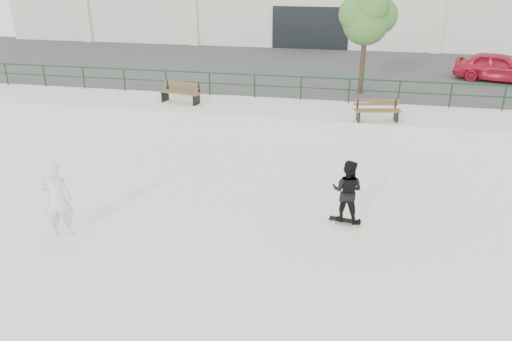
% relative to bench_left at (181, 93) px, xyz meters
% --- Properties ---
extents(ground, '(120.00, 120.00, 0.00)m').
position_rel_bench_left_xyz_m(ground, '(3.84, -9.46, -0.91)').
color(ground, silver).
rests_on(ground, ground).
extents(ledge, '(30.00, 3.00, 0.50)m').
position_rel_bench_left_xyz_m(ledge, '(3.84, 0.04, -0.66)').
color(ledge, silver).
rests_on(ledge, ground).
extents(parking_strip, '(60.00, 14.00, 0.50)m').
position_rel_bench_left_xyz_m(parking_strip, '(3.84, 8.54, -0.66)').
color(parking_strip, '#363636').
rests_on(parking_strip, ground).
extents(railing, '(28.00, 0.06, 1.03)m').
position_rel_bench_left_xyz_m(railing, '(3.84, 1.34, 0.33)').
color(railing, '#143919').
rests_on(railing, ledge).
extents(bench_left, '(1.89, 0.89, 0.84)m').
position_rel_bench_left_xyz_m(bench_left, '(0.00, 0.00, 0.00)').
color(bench_left, brown).
rests_on(bench_left, ledge).
extents(bench_right, '(1.74, 0.82, 0.78)m').
position_rel_bench_left_xyz_m(bench_right, '(7.94, -1.00, -0.03)').
color(bench_right, brown).
rests_on(bench_right, ledge).
extents(tree, '(2.47, 2.20, 4.40)m').
position_rel_bench_left_xyz_m(tree, '(7.33, 3.12, 2.88)').
color(tree, '#3F2F1F').
rests_on(tree, parking_strip).
extents(red_car, '(4.36, 2.76, 1.38)m').
position_rel_bench_left_xyz_m(red_car, '(13.83, 6.86, 0.28)').
color(red_car, '#B21529').
rests_on(red_car, parking_strip).
extents(skateboard, '(0.80, 0.32, 0.09)m').
position_rel_bench_left_xyz_m(skateboard, '(7.11, -8.21, -0.84)').
color(skateboard, black).
rests_on(skateboard, ground).
extents(standing_skater, '(0.89, 0.76, 1.58)m').
position_rel_bench_left_xyz_m(standing_skater, '(7.11, -8.21, -0.03)').
color(standing_skater, black).
rests_on(standing_skater, skateboard).
extents(seated_skater, '(0.78, 0.63, 1.85)m').
position_rel_bench_left_xyz_m(seated_skater, '(0.58, -10.11, 0.01)').
color(seated_skater, silver).
rests_on(seated_skater, ground).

